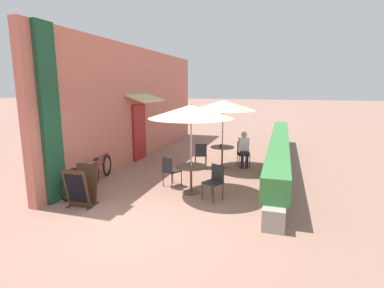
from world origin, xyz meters
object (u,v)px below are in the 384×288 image
patio_umbrella_mid (223,105)px  bicycle_leaning (79,181)px  cafe_chair_near_right (170,169)px  coffee_cup_near (191,163)px  menu_board (82,187)px  bicycle_second (101,170)px  patio_umbrella_near (191,111)px  cafe_chair_mid_right (243,152)px  coffee_cup_mid (221,146)px  patio_table_mid (222,152)px  cafe_chair_mid_left (201,153)px  seated_patron_mid_right (244,148)px  cafe_chair_near_left (215,179)px  patio_table_near (191,173)px

patio_umbrella_mid → bicycle_leaning: 5.07m
cafe_chair_near_right → coffee_cup_near: bearing=12.5°
patio_umbrella_mid → bicycle_leaning: size_ratio=1.38×
cafe_chair_near_right → menu_board: 2.38m
bicycle_second → patio_umbrella_near: bearing=-16.9°
coffee_cup_near → menu_board: menu_board is taller
bicycle_second → menu_board: bearing=-83.3°
cafe_chair_near_right → cafe_chair_mid_right: (1.66, 2.77, 0.00)m
cafe_chair_near_right → bicycle_leaning: cafe_chair_near_right is taller
cafe_chair_near_right → patio_umbrella_mid: size_ratio=0.37×
cafe_chair_mid_right → bicycle_second: size_ratio=0.51×
coffee_cup_mid → patio_table_mid: bearing=42.6°
patio_umbrella_mid → cafe_chair_mid_left: bearing=-155.0°
patio_table_mid → cafe_chair_mid_right: (0.68, 0.32, -0.02)m
patio_umbrella_mid → cafe_chair_mid_left: 1.79m
patio_umbrella_near → seated_patron_mid_right: (1.00, 2.94, -1.46)m
patio_umbrella_near → menu_board: 3.18m
coffee_cup_near → bicycle_leaning: bearing=-160.4°
cafe_chair_near_right → seated_patron_mid_right: seated_patron_mid_right is taller
coffee_cup_mid → cafe_chair_near_right: bearing=-111.1°
cafe_chair_mid_left → seated_patron_mid_right: bearing=1.6°
cafe_chair_mid_left → cafe_chair_mid_right: size_ratio=1.00×
patio_umbrella_mid → cafe_chair_mid_right: size_ratio=2.72×
bicycle_second → cafe_chair_near_left: bearing=-20.7°
cafe_chair_near_left → cafe_chair_mid_right: size_ratio=1.00×
patio_umbrella_near → patio_umbrella_mid: same height
patio_table_near → cafe_chair_near_right: (-0.70, 0.28, -0.02)m
patio_table_mid → cafe_chair_mid_left: cafe_chair_mid_left is taller
patio_table_near → cafe_chair_near_right: size_ratio=0.93×
patio_umbrella_mid → coffee_cup_mid: patio_umbrella_mid is taller
cafe_chair_mid_left → menu_board: bearing=-133.6°
coffee_cup_near → bicycle_second: 2.82m
patio_umbrella_near → bicycle_second: size_ratio=1.38×
patio_table_mid → coffee_cup_mid: (-0.05, -0.05, 0.23)m
coffee_cup_near → patio_umbrella_mid: bearing=82.8°
coffee_cup_near → bicycle_second: bearing=178.7°
cafe_chair_near_right → coffee_cup_near: size_ratio=9.67×
patio_umbrella_mid → patio_table_near: bearing=-95.9°
patio_table_mid → patio_table_near: bearing=-95.9°
patio_umbrella_near → cafe_chair_mid_left: bearing=99.3°
seated_patron_mid_right → menu_board: size_ratio=1.32×
patio_table_near → coffee_cup_mid: (0.23, 2.68, 0.23)m
menu_board → bicycle_leaning: bearing=127.4°
patio_umbrella_mid → cafe_chair_mid_right: 1.79m
cafe_chair_near_right → cafe_chair_mid_left: size_ratio=1.00×
cafe_chair_near_right → bicycle_second: cafe_chair_near_right is taller
seated_patron_mid_right → coffee_cup_mid: seated_patron_mid_right is taller
cafe_chair_near_left → patio_table_mid: (-0.41, 3.01, 0.02)m
seated_patron_mid_right → bicycle_leaning: size_ratio=0.73×
bicycle_second → patio_umbrella_mid: bearing=25.9°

